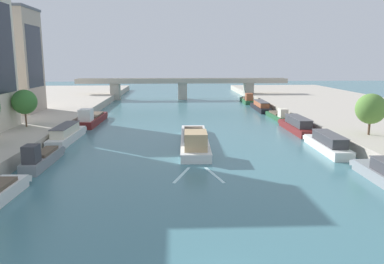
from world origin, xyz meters
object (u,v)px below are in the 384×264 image
object	(u,v)px
moored_boat_left_lone	(67,134)
barge_midriver	(195,140)
moored_boat_left_midway	(42,158)
moored_boat_right_gap_after	(327,143)
moored_boat_right_near	(278,115)
moored_boat_right_downstream	(247,100)
moored_boat_right_end	(297,125)
tree_right_second	(371,109)
moored_boat_left_second	(92,119)
bridge_far	(182,86)
moored_boat_right_midway	(261,106)
tree_left_end_of_row	(24,102)

from	to	relation	value
moored_boat_left_lone	barge_midriver	bearing A→B (deg)	-13.38
moored_boat_left_midway	moored_boat_right_gap_after	world-z (taller)	moored_boat_left_midway
moored_boat_left_lone	moored_boat_right_near	distance (m)	43.90
moored_boat_right_gap_after	moored_boat_right_downstream	size ratio (longest dim) A/B	1.02
moored_boat_left_midway	moored_boat_right_end	bearing A→B (deg)	28.02
moored_boat_right_gap_after	moored_boat_left_lone	bearing A→B (deg)	167.92
barge_midriver	moored_boat_right_downstream	world-z (taller)	barge_midriver
moored_boat_left_midway	tree_right_second	bearing A→B (deg)	9.96
moored_boat_right_end	moored_boat_right_near	world-z (taller)	moored_boat_right_end
moored_boat_left_second	moored_boat_left_midway	bearing A→B (deg)	-89.40
moored_boat_left_midway	moored_boat_right_near	bearing A→B (deg)	41.72
moored_boat_left_second	moored_boat_right_end	size ratio (longest dim) A/B	1.11
moored_boat_left_lone	moored_boat_right_end	xyz separation A→B (m)	(38.51, 6.25, 0.01)
moored_boat_right_gap_after	bridge_far	bearing A→B (deg)	105.00
moored_boat_right_gap_after	moored_boat_right_midway	size ratio (longest dim) A/B	0.88
moored_boat_right_end	moored_boat_left_lone	bearing A→B (deg)	-170.79
moored_boat_left_second	tree_right_second	bearing A→B (deg)	-26.36
barge_midriver	moored_boat_left_second	xyz separation A→B (m)	(-19.27, 20.77, 0.06)
moored_boat_right_gap_after	tree_right_second	bearing A→B (deg)	17.18
moored_boat_right_midway	tree_right_second	size ratio (longest dim) A/B	2.48
moored_boat_left_midway	moored_boat_right_gap_after	distance (m)	37.83
moored_boat_left_midway	moored_boat_left_second	bearing A→B (deg)	90.60
barge_midriver	bridge_far	xyz separation A→B (m)	(-0.26, 66.36, 3.29)
moored_boat_left_lone	bridge_far	distance (m)	64.75
moored_boat_left_second	moored_boat_left_lone	bearing A→B (deg)	-91.74
moored_boat_right_near	moored_boat_right_downstream	bearing A→B (deg)	91.52
moored_boat_right_end	tree_right_second	xyz separation A→B (m)	(6.60, -12.29, 4.51)
barge_midriver	moored_boat_right_end	bearing A→B (deg)	30.27
moored_boat_right_end	moored_boat_right_downstream	size ratio (longest dim) A/B	1.10
moored_boat_left_lone	tree_left_end_of_row	bearing A→B (deg)	157.34
moored_boat_right_gap_after	moored_boat_left_midway	bearing A→B (deg)	-171.41
moored_boat_right_end	moored_boat_right_downstream	bearing A→B (deg)	90.45
moored_boat_left_lone	moored_boat_right_midway	bearing A→B (deg)	41.85
moored_boat_right_midway	moored_boat_right_downstream	size ratio (longest dim) A/B	1.15
moored_boat_right_gap_after	tree_left_end_of_row	world-z (taller)	tree_left_end_of_row
moored_boat_left_lone	moored_boat_right_near	size ratio (longest dim) A/B	1.21
moored_boat_left_second	bridge_far	bearing A→B (deg)	67.36
moored_boat_left_midway	tree_right_second	distance (m)	45.23
moored_boat_left_second	moored_boat_right_near	bearing A→B (deg)	6.13
moored_boat_right_downstream	bridge_far	world-z (taller)	bridge_far
moored_boat_left_midway	moored_boat_left_second	world-z (taller)	moored_boat_left_second
moored_boat_right_near	barge_midriver	bearing A→B (deg)	-127.65
moored_boat_right_downstream	tree_right_second	distance (m)	57.34
moored_boat_left_lone	moored_boat_right_gap_after	xyz separation A→B (m)	(38.21, -8.18, -0.04)
moored_boat_right_end	tree_left_end_of_row	bearing A→B (deg)	-175.98
moored_boat_left_second	tree_right_second	distance (m)	50.02
moored_boat_left_lone	moored_boat_right_gap_after	bearing A→B (deg)	-12.08
moored_boat_right_near	moored_boat_right_midway	bearing A→B (deg)	92.06
moored_boat_left_second	moored_boat_right_downstream	xyz separation A→B (m)	(37.68, 34.61, -0.14)
barge_midriver	moored_boat_right_midway	world-z (taller)	barge_midriver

